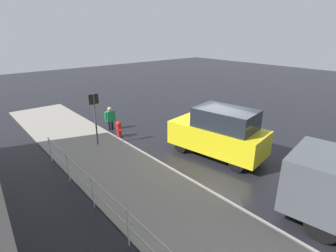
{
  "coord_description": "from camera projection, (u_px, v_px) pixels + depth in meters",
  "views": [
    {
      "loc": [
        -6.6,
        8.4,
        4.92
      ],
      "look_at": [
        1.78,
        1.27,
        0.9
      ],
      "focal_mm": 28.0,
      "sensor_mm": 36.0,
      "label": 1
    }
  ],
  "objects": [
    {
      "name": "metal_railing",
      "position": [
        92.0,
        187.0,
        7.48
      ],
      "size": [
        7.59,
        0.04,
        1.05
      ],
      "color": "#B7BABF",
      "rests_on": "ground"
    },
    {
      "name": "moving_hatchback",
      "position": [
        219.0,
        132.0,
        10.62
      ],
      "size": [
        4.13,
        2.32,
        2.06
      ],
      "color": "yellow",
      "rests_on": "ground"
    },
    {
      "name": "fire_hydrant",
      "position": [
        119.0,
        129.0,
        12.76
      ],
      "size": [
        0.42,
        0.31,
        0.8
      ],
      "color": "red",
      "rests_on": "ground"
    },
    {
      "name": "sign_post",
      "position": [
        95.0,
        112.0,
        11.41
      ],
      "size": [
        0.07,
        0.44,
        2.4
      ],
      "color": "#4C4C51",
      "rests_on": "ground"
    },
    {
      "name": "ground_plane",
      "position": [
        216.0,
        149.0,
        11.52
      ],
      "size": [
        60.0,
        60.0,
        0.0
      ],
      "primitive_type": "plane",
      "color": "black"
    },
    {
      "name": "pedestrian",
      "position": [
        110.0,
        117.0,
        13.63
      ],
      "size": [
        0.3,
        0.56,
        1.22
      ],
      "color": "#1E8C4C",
      "rests_on": "ground"
    },
    {
      "name": "kerb_strip",
      "position": [
        136.0,
        183.0,
        8.95
      ],
      "size": [
        24.0,
        3.2,
        0.04
      ],
      "primitive_type": "cube",
      "color": "gray",
      "rests_on": "ground"
    }
  ]
}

